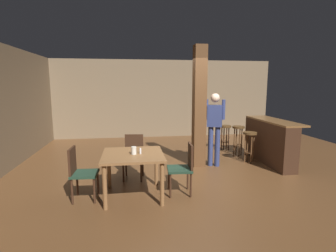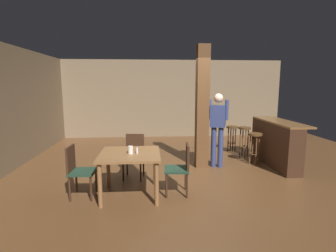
% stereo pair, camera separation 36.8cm
% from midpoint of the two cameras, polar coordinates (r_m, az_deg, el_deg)
% --- Properties ---
extents(ground_plane, '(10.80, 10.80, 0.00)m').
position_cam_midpoint_polar(ground_plane, '(5.57, 7.40, -11.20)').
color(ground_plane, brown).
extents(wall_back, '(8.00, 0.10, 2.80)m').
position_cam_midpoint_polar(wall_back, '(9.69, 2.18, 5.92)').
color(wall_back, '#756047').
rests_on(wall_back, ground_plane).
extents(pillar, '(0.28, 0.28, 2.80)m').
position_cam_midpoint_polar(pillar, '(6.09, 9.17, 4.02)').
color(pillar, brown).
rests_on(pillar, ground_plane).
extents(dining_table, '(1.03, 1.03, 0.76)m').
position_cam_midpoint_polar(dining_table, '(4.56, -5.99, -7.29)').
color(dining_table, brown).
rests_on(dining_table, ground_plane).
extents(chair_west, '(0.44, 0.44, 0.89)m').
position_cam_midpoint_polar(chair_west, '(4.69, -16.88, -8.90)').
color(chair_west, '#1E3828').
rests_on(chair_west, ground_plane).
extents(chair_east, '(0.45, 0.45, 0.89)m').
position_cam_midpoint_polar(chair_east, '(4.64, 5.10, -8.73)').
color(chair_east, '#1E3828').
rests_on(chair_east, ground_plane).
extents(chair_north, '(0.48, 0.48, 0.89)m').
position_cam_midpoint_polar(chair_north, '(5.45, -5.47, -6.04)').
color(chair_north, '#1E3828').
rests_on(chair_north, ground_plane).
extents(napkin_cup, '(0.09, 0.09, 0.13)m').
position_cam_midpoint_polar(napkin_cup, '(4.48, -5.84, -5.21)').
color(napkin_cup, silver).
rests_on(napkin_cup, dining_table).
extents(salt_shaker, '(0.03, 0.03, 0.10)m').
position_cam_midpoint_polar(salt_shaker, '(4.49, -4.42, -5.36)').
color(salt_shaker, silver).
rests_on(salt_shaker, dining_table).
extents(standing_person, '(0.47, 0.31, 1.72)m').
position_cam_midpoint_polar(standing_person, '(6.16, 12.44, 0.25)').
color(standing_person, navy).
rests_on(standing_person, ground_plane).
extents(bar_counter, '(0.56, 1.91, 1.06)m').
position_cam_midpoint_polar(bar_counter, '(6.86, 23.72, -3.34)').
color(bar_counter, brown).
rests_on(bar_counter, ground_plane).
extents(bar_stool_near, '(0.33, 0.33, 0.76)m').
position_cam_midpoint_polar(bar_stool_near, '(6.71, 19.86, -3.15)').
color(bar_stool_near, '#4C3319').
rests_on(bar_stool_near, ground_plane).
extents(bar_stool_mid, '(0.33, 0.33, 0.80)m').
position_cam_midpoint_polar(bar_stool_mid, '(7.35, 17.67, -1.86)').
color(bar_stool_mid, '#4C3319').
rests_on(bar_stool_mid, ground_plane).
extents(bar_stool_far, '(0.33, 0.33, 0.73)m').
position_cam_midpoint_polar(bar_stool_far, '(7.85, 15.08, -1.40)').
color(bar_stool_far, '#4C3319').
rests_on(bar_stool_far, ground_plane).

